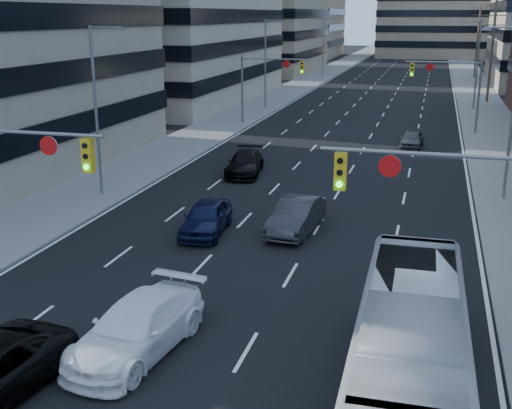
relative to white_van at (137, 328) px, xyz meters
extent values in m
cube|color=black|center=(1.27, 124.83, -0.77)|extent=(18.00, 300.00, 0.02)
cube|color=slate|center=(-10.23, 124.83, -0.71)|extent=(5.00, 300.00, 0.15)
cube|color=slate|center=(12.77, 124.83, -0.71)|extent=(5.00, 300.00, 0.15)
cube|color=gray|center=(-22.73, 94.83, 7.22)|extent=(20.00, 30.00, 16.00)
cube|color=#ADA089|center=(-26.73, 134.83, 9.22)|extent=(24.00, 24.00, 20.00)
cylinder|color=slate|center=(-5.48, 2.83, 5.02)|extent=(6.50, 0.12, 0.12)
cube|color=gold|center=(-2.83, 2.83, 4.37)|extent=(0.35, 0.28, 1.10)
cylinder|color=black|center=(-2.83, 2.67, 4.72)|extent=(0.18, 0.06, 0.18)
cylinder|color=black|center=(-2.83, 2.67, 4.37)|extent=(0.18, 0.06, 0.18)
cylinder|color=#0CE526|center=(-2.83, 2.67, 4.02)|extent=(0.18, 0.06, 0.18)
cylinder|color=white|center=(-4.23, 2.80, 4.62)|extent=(0.64, 0.06, 0.64)
cylinder|color=slate|center=(8.02, 2.83, 5.02)|extent=(6.50, 0.12, 0.12)
cube|color=gold|center=(5.37, 2.83, 4.37)|extent=(0.35, 0.28, 1.10)
cylinder|color=black|center=(5.37, 2.67, 4.72)|extent=(0.18, 0.06, 0.18)
cylinder|color=black|center=(5.37, 2.67, 4.37)|extent=(0.18, 0.06, 0.18)
cylinder|color=#0CE526|center=(5.37, 2.67, 4.02)|extent=(0.18, 0.06, 0.18)
cylinder|color=white|center=(6.77, 2.80, 4.62)|extent=(0.64, 0.06, 0.64)
cylinder|color=slate|center=(-8.73, 39.83, 2.22)|extent=(0.18, 0.18, 6.00)
cylinder|color=slate|center=(-5.73, 39.83, 5.02)|extent=(6.00, 0.12, 0.12)
cube|color=gold|center=(-3.33, 39.83, 4.37)|extent=(0.35, 0.28, 1.10)
cylinder|color=black|center=(-3.33, 39.67, 4.72)|extent=(0.18, 0.06, 0.18)
cylinder|color=black|center=(-3.33, 39.67, 4.37)|extent=(0.18, 0.06, 0.18)
cylinder|color=#0CE526|center=(-3.33, 39.67, 4.02)|extent=(0.18, 0.06, 0.18)
cylinder|color=white|center=(-4.73, 39.80, 4.62)|extent=(0.64, 0.06, 0.64)
cylinder|color=slate|center=(11.27, 39.83, 2.22)|extent=(0.18, 0.18, 6.00)
cylinder|color=slate|center=(8.27, 39.83, 5.02)|extent=(6.00, 0.12, 0.12)
cube|color=gold|center=(5.87, 39.83, 4.37)|extent=(0.35, 0.28, 1.10)
cylinder|color=black|center=(5.87, 39.67, 4.72)|extent=(0.18, 0.06, 0.18)
cylinder|color=black|center=(5.87, 39.67, 4.37)|extent=(0.18, 0.06, 0.18)
cylinder|color=#0CE526|center=(5.87, 39.67, 4.02)|extent=(0.18, 0.06, 0.18)
cylinder|color=white|center=(7.27, 39.80, 4.62)|extent=(0.64, 0.06, 0.64)
cylinder|color=#4C3D2D|center=(13.47, 60.83, 4.72)|extent=(0.28, 0.28, 11.00)
cube|color=#4C3D2D|center=(13.47, 60.83, 9.62)|extent=(2.20, 0.10, 0.10)
cube|color=#4C3D2D|center=(13.47, 60.83, 8.62)|extent=(2.20, 0.10, 0.10)
cube|color=#4C3D2D|center=(13.47, 60.83, 7.62)|extent=(2.20, 0.10, 0.10)
cylinder|color=#4C3D2D|center=(13.47, 90.83, 4.72)|extent=(0.28, 0.28, 11.00)
cube|color=#4C3D2D|center=(13.47, 90.83, 9.62)|extent=(2.20, 0.10, 0.10)
cube|color=#4C3D2D|center=(13.47, 90.83, 8.62)|extent=(2.20, 0.10, 0.10)
cube|color=#4C3D2D|center=(13.47, 90.83, 7.62)|extent=(2.20, 0.10, 0.10)
cylinder|color=slate|center=(-9.23, 14.83, 3.72)|extent=(0.16, 0.16, 9.00)
cylinder|color=slate|center=(-8.33, 14.83, 8.12)|extent=(1.80, 0.10, 0.10)
cube|color=slate|center=(-7.53, 14.83, 8.04)|extent=(0.50, 0.22, 0.14)
cylinder|color=slate|center=(-9.23, 49.83, 3.72)|extent=(0.16, 0.16, 9.00)
cylinder|color=slate|center=(-8.33, 49.83, 8.12)|extent=(1.80, 0.10, 0.10)
cube|color=slate|center=(-7.53, 49.83, 8.04)|extent=(0.50, 0.22, 0.14)
cylinder|color=slate|center=(-9.23, 84.83, 3.72)|extent=(0.16, 0.16, 9.00)
cylinder|color=slate|center=(-8.33, 84.83, 8.12)|extent=(1.80, 0.10, 0.10)
cube|color=slate|center=(-7.53, 84.83, 8.04)|extent=(0.50, 0.22, 0.14)
cylinder|color=slate|center=(11.77, 19.83, 3.72)|extent=(0.16, 0.16, 9.00)
cylinder|color=slate|center=(10.87, 19.83, 8.12)|extent=(1.80, 0.10, 0.10)
cube|color=slate|center=(10.07, 19.83, 8.04)|extent=(0.50, 0.22, 0.14)
cylinder|color=slate|center=(11.77, 54.83, 3.72)|extent=(0.16, 0.16, 9.00)
cylinder|color=slate|center=(10.87, 54.83, 8.12)|extent=(1.80, 0.10, 0.10)
cube|color=slate|center=(10.07, 54.83, 8.04)|extent=(0.50, 0.22, 0.14)
imported|color=white|center=(0.00, 0.00, 0.00)|extent=(2.88, 5.64, 1.57)
imported|color=#B9B9B9|center=(7.74, -0.88, 0.76)|extent=(2.75, 11.09, 3.08)
imported|color=black|center=(-1.68, 10.60, -0.04)|extent=(2.13, 4.49, 1.48)
imported|color=#2D2C2F|center=(2.20, 11.86, -0.02)|extent=(2.03, 4.77, 1.53)
imported|color=black|center=(-3.14, 21.71, -0.08)|extent=(2.63, 5.10, 1.41)
imported|color=#3A393C|center=(6.46, 32.94, -0.13)|extent=(1.74, 3.90, 1.30)
camera|label=1|loc=(7.85, -15.30, 8.76)|focal=45.00mm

